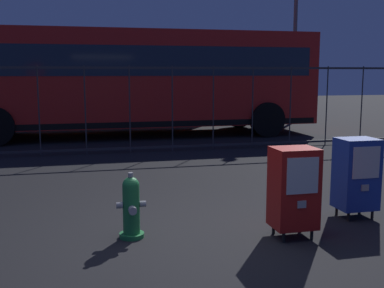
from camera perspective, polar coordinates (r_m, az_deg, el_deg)
ground_plane at (r=5.34m, az=-0.12°, el=-11.60°), size 60.00×60.00×0.00m
fire_hydrant at (r=5.40m, az=-7.29°, el=-7.52°), size 0.33×0.32×0.75m
newspaper_box_primary at (r=5.44m, az=12.09°, el=-5.15°), size 0.48×0.42×1.02m
newspaper_box_secondary at (r=6.40m, az=19.08°, el=-3.37°), size 0.48×0.42×1.02m
fence_barrier at (r=11.06m, az=-7.47°, el=4.21°), size 18.03×0.04×2.00m
bus_near at (r=14.06m, az=-7.01°, el=7.95°), size 10.51×2.83×3.00m
bus_far at (r=18.29m, az=-14.00°, el=7.89°), size 10.58×3.07×3.00m
street_light_far_left at (r=18.01m, az=12.31°, el=14.94°), size 0.32×0.32×6.70m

